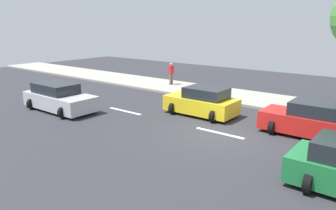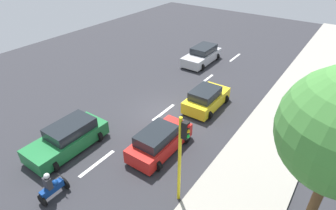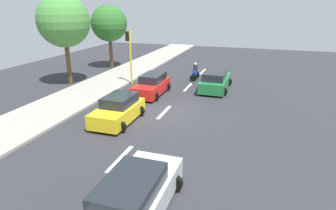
% 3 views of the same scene
% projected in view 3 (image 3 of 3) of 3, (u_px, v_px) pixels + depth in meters
% --- Properties ---
extents(ground_plane, '(40.00, 60.00, 0.10)m').
position_uv_depth(ground_plane, '(164.00, 113.00, 18.02)').
color(ground_plane, '#2D2D33').
extents(sidewalk, '(4.00, 60.00, 0.15)m').
position_uv_depth(sidewalk, '(70.00, 100.00, 20.03)').
color(sidewalk, '#9E998E').
rests_on(sidewalk, ground).
extents(lane_stripe_far_north, '(0.20, 2.40, 0.01)m').
position_uv_depth(lane_stripe_far_north, '(203.00, 72.00, 28.74)').
color(lane_stripe_far_north, white).
rests_on(lane_stripe_far_north, ground).
extents(lane_stripe_north, '(0.20, 2.40, 0.01)m').
position_uv_depth(lane_stripe_north, '(188.00, 87.00, 23.37)').
color(lane_stripe_north, white).
rests_on(lane_stripe_north, ground).
extents(lane_stripe_mid, '(0.20, 2.40, 0.01)m').
position_uv_depth(lane_stripe_mid, '(164.00, 112.00, 18.00)').
color(lane_stripe_mid, white).
rests_on(lane_stripe_mid, ground).
extents(lane_stripe_south, '(0.20, 2.40, 0.01)m').
position_uv_depth(lane_stripe_south, '(120.00, 158.00, 12.63)').
color(lane_stripe_south, white).
rests_on(lane_stripe_south, ground).
extents(car_yellow_cab, '(2.22, 3.80, 1.52)m').
position_uv_depth(car_yellow_cab, '(118.00, 110.00, 16.38)').
color(car_yellow_cab, yellow).
rests_on(car_yellow_cab, ground).
extents(car_red, '(2.13, 4.05, 1.52)m').
position_uv_depth(car_red, '(152.00, 85.00, 21.33)').
color(car_red, red).
rests_on(car_red, ground).
extents(car_green, '(2.32, 4.51, 1.52)m').
position_uv_depth(car_green, '(215.00, 81.00, 22.50)').
color(car_green, '#1E7238').
rests_on(car_green, ground).
extents(car_silver, '(2.29, 4.55, 1.52)m').
position_uv_depth(car_silver, '(135.00, 196.00, 9.04)').
color(car_silver, '#B7B7BC').
rests_on(car_silver, ground).
extents(motorcycle, '(0.60, 1.30, 1.53)m').
position_uv_depth(motorcycle, '(195.00, 73.00, 25.51)').
color(motorcycle, black).
rests_on(motorcycle, ground).
extents(traffic_light_corner, '(0.49, 0.24, 4.50)m').
position_uv_depth(traffic_light_corner, '(129.00, 50.00, 23.27)').
color(traffic_light_corner, yellow).
rests_on(traffic_light_corner, ground).
extents(street_tree_south, '(4.16, 4.16, 7.25)m').
position_uv_depth(street_tree_south, '(64.00, 21.00, 22.71)').
color(street_tree_south, brown).
rests_on(street_tree_south, ground).
extents(street_tree_center, '(3.68, 3.68, 6.42)m').
position_uv_depth(street_tree_center, '(109.00, 24.00, 29.12)').
color(street_tree_center, brown).
rests_on(street_tree_center, ground).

